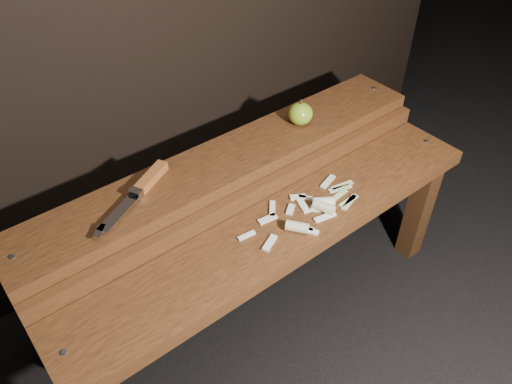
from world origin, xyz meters
TOP-DOWN VIEW (x-y plane):
  - ground at (0.00, 0.00)m, footprint 60.00×60.00m
  - bench_front_tier at (0.00, -0.06)m, footprint 1.20×0.20m
  - bench_rear_tier at (0.00, 0.17)m, footprint 1.20×0.21m
  - apple at (0.25, 0.17)m, footprint 0.07×0.07m
  - knife at (-0.24, 0.19)m, footprint 0.26×0.15m
  - apple_scraps at (0.08, -0.06)m, footprint 0.37×0.16m

SIDE VIEW (x-z plane):
  - ground at x=0.00m, z-range 0.00..0.00m
  - bench_front_tier at x=0.00m, z-range 0.14..0.56m
  - bench_rear_tier at x=0.00m, z-range 0.16..0.67m
  - apple_scraps at x=0.08m, z-range 0.42..0.44m
  - knife at x=-0.24m, z-range 0.50..0.52m
  - apple at x=0.25m, z-range 0.49..0.57m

